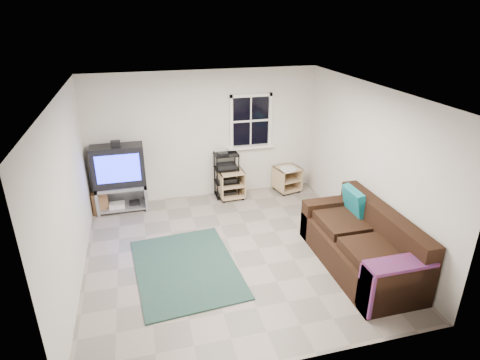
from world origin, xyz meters
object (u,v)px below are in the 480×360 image
object	(u,v)px
tv_unit	(119,173)
side_table_right	(286,177)
av_rack	(227,178)
sofa	(362,246)
side_table_left	(230,183)

from	to	relation	value
tv_unit	side_table_right	size ratio (longest dim) A/B	2.45
av_rack	sofa	size ratio (longest dim) A/B	0.44
side_table_left	side_table_right	size ratio (longest dim) A/B	1.03
av_rack	side_table_left	bearing A→B (deg)	-25.29
side_table_left	side_table_right	xyz separation A→B (m)	(1.24, -0.01, -0.00)
tv_unit	side_table_right	bearing A→B (deg)	0.39
sofa	side_table_left	bearing A→B (deg)	115.02
side_table_left	sofa	distance (m)	3.22
side_table_right	side_table_left	bearing A→B (deg)	179.62
side_table_right	sofa	distance (m)	2.91
tv_unit	av_rack	size ratio (longest dim) A/B	1.45
av_rack	side_table_right	world-z (taller)	av_rack
tv_unit	side_table_left	world-z (taller)	tv_unit
av_rack	side_table_right	size ratio (longest dim) A/B	1.69
tv_unit	side_table_left	size ratio (longest dim) A/B	2.38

